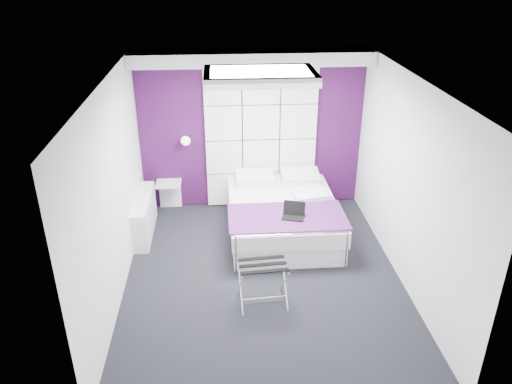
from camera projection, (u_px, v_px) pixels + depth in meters
The scene contains 15 objects.
floor at pixel (263, 278), 6.61m from camera, with size 4.40×4.40×0.00m, color black.
ceiling at pixel (265, 83), 5.48m from camera, with size 4.40×4.40×0.00m, color white.
wall_back at pixel (251, 131), 8.02m from camera, with size 3.60×3.60×0.00m, color white.
wall_left at pixel (113, 194), 5.92m from camera, with size 4.40×4.40×0.00m, color white.
wall_right at pixel (409, 184), 6.17m from camera, with size 4.40×4.40×0.00m, color white.
accent_wall at pixel (251, 131), 8.01m from camera, with size 3.58×0.02×2.58m, color #380D3A.
soffit at pixel (252, 58), 7.27m from camera, with size 3.58×0.50×0.20m, color white.
headboard at pixel (261, 139), 8.03m from camera, with size 1.80×0.08×2.30m, color white, non-canonical shape.
skylight at pixel (260, 75), 6.04m from camera, with size 1.36×0.86×0.12m, color white, non-canonical shape.
wall_lamp at pixel (186, 140), 7.85m from camera, with size 0.15×0.15×0.15m, color white.
radiator at pixel (144, 216), 7.53m from camera, with size 0.22×1.20×0.60m, color white.
bed at pixel (282, 216), 7.54m from camera, with size 1.65×1.99×0.70m.
nightstand at pixel (169, 184), 8.11m from camera, with size 0.40×0.31×0.04m, color white.
luggage_rack at pixel (263, 283), 6.03m from camera, with size 0.57×0.42×0.56m.
laptop at pixel (293, 213), 6.94m from camera, with size 0.30×0.22×0.22m.
Camera 1 is at (-0.52, -5.43, 3.91)m, focal length 35.00 mm.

